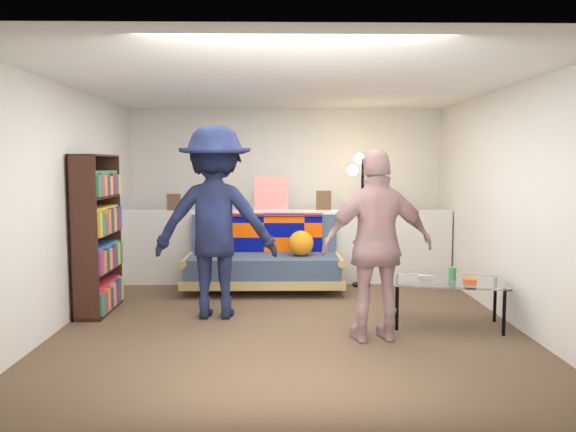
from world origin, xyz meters
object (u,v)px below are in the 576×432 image
object	(u,v)px
coffee_table	(449,283)
floor_lamp	(362,192)
bookshelf	(97,239)
person_left	(215,222)
person_right	(378,246)
futon_sofa	(265,259)

from	to	relation	value
coffee_table	floor_lamp	xyz separation A→B (m)	(-0.60, 1.89, 0.81)
bookshelf	floor_lamp	distance (m)	3.36
person_left	person_right	size ratio (longest dim) A/B	1.15
coffee_table	person_left	world-z (taller)	person_left
futon_sofa	coffee_table	bearing A→B (deg)	-41.17
floor_lamp	person_left	xyz separation A→B (m)	(-1.76, -1.49, -0.24)
floor_lamp	bookshelf	bearing A→B (deg)	-157.37
floor_lamp	person_right	size ratio (longest dim) A/B	1.00
coffee_table	futon_sofa	bearing A→B (deg)	138.83
bookshelf	coffee_table	world-z (taller)	bookshelf
bookshelf	person_left	bearing A→B (deg)	-8.89
coffee_table	person_right	bearing A→B (deg)	-151.12
bookshelf	person_right	xyz separation A→B (m)	(2.88, -1.05, 0.08)
person_left	floor_lamp	bearing A→B (deg)	-138.12
floor_lamp	futon_sofa	bearing A→B (deg)	-168.49
person_right	coffee_table	bearing A→B (deg)	-158.59
person_right	futon_sofa	bearing A→B (deg)	-70.06
bookshelf	person_left	size ratio (longest dim) A/B	0.85
coffee_table	person_left	size ratio (longest dim) A/B	0.60
bookshelf	coffee_table	bearing A→B (deg)	-9.45
coffee_table	person_right	distance (m)	1.01
person_left	person_right	distance (m)	1.78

